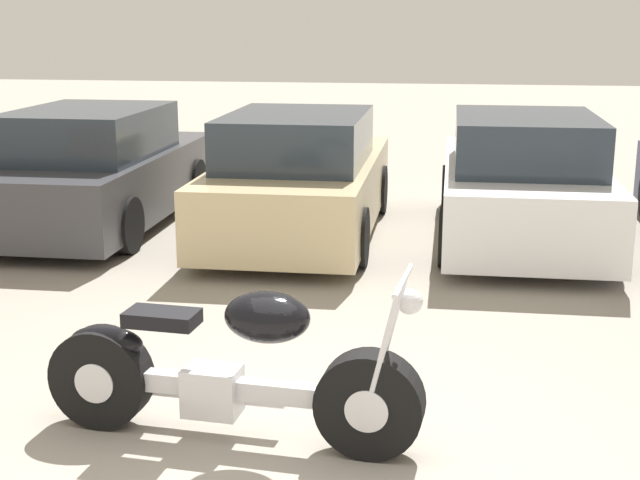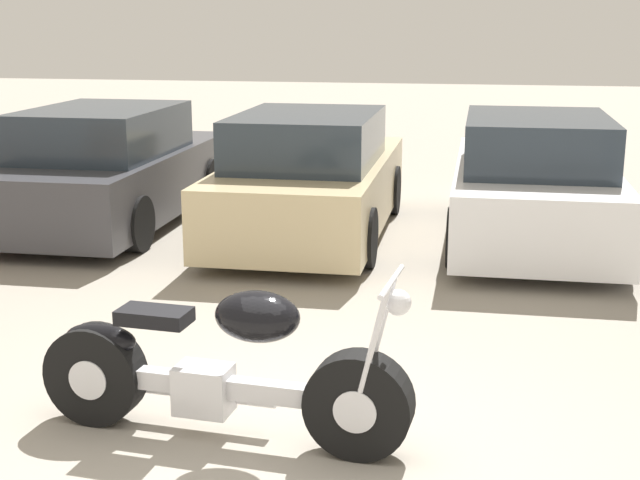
{
  "view_description": "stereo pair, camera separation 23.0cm",
  "coord_description": "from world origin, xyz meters",
  "px_view_note": "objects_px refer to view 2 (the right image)",
  "views": [
    {
      "loc": [
        0.83,
        -4.63,
        2.53
      ],
      "look_at": [
        -0.13,
        1.95,
        0.85
      ],
      "focal_mm": 50.0,
      "sensor_mm": 36.0,
      "label": 1
    },
    {
      "loc": [
        1.06,
        -4.6,
        2.53
      ],
      "look_at": [
        -0.13,
        1.95,
        0.85
      ],
      "focal_mm": 50.0,
      "sensor_mm": 36.0,
      "label": 2
    }
  ],
  "objects_px": {
    "motorcycle": "(219,371)",
    "parked_car_champagne": "(311,179)",
    "parked_car_dark_grey": "(111,170)",
    "parked_car_white": "(534,184)"
  },
  "relations": [
    {
      "from": "motorcycle",
      "to": "parked_car_white",
      "type": "bearing_deg",
      "value": 68.52
    },
    {
      "from": "motorcycle",
      "to": "parked_car_dark_grey",
      "type": "bearing_deg",
      "value": 119.0
    },
    {
      "from": "parked_car_dark_grey",
      "to": "parked_car_champagne",
      "type": "height_order",
      "value": "same"
    },
    {
      "from": "parked_car_champagne",
      "to": "parked_car_white",
      "type": "bearing_deg",
      "value": 3.58
    },
    {
      "from": "parked_car_dark_grey",
      "to": "motorcycle",
      "type": "bearing_deg",
      "value": -61.0
    },
    {
      "from": "parked_car_dark_grey",
      "to": "parked_car_white",
      "type": "xyz_separation_m",
      "value": [
        5.1,
        -0.01,
        0.0
      ]
    },
    {
      "from": "parked_car_champagne",
      "to": "parked_car_white",
      "type": "distance_m",
      "value": 2.56
    },
    {
      "from": "motorcycle",
      "to": "parked_car_champagne",
      "type": "distance_m",
      "value": 5.24
    },
    {
      "from": "parked_car_dark_grey",
      "to": "parked_car_champagne",
      "type": "distance_m",
      "value": 2.56
    },
    {
      "from": "parked_car_dark_grey",
      "to": "parked_car_champagne",
      "type": "relative_size",
      "value": 1.0
    }
  ]
}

